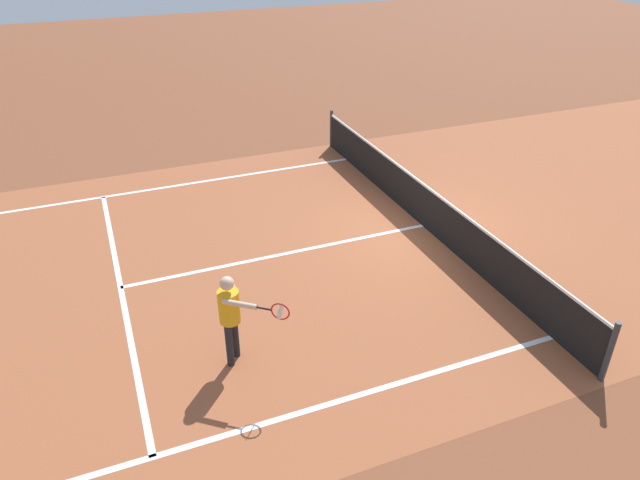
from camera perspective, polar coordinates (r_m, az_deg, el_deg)
The scene contains 8 objects.
ground_plane at distance 13.10m, azimuth 9.92°, elevation 1.39°, with size 60.00×60.00×0.00m, color brown.
court_surface_inbounds at distance 13.10m, azimuth 9.92°, elevation 1.40°, with size 10.62×24.40×0.00m, color #9E5433.
line_sideline_left at distance 15.11m, azimuth -18.55°, elevation 4.25°, with size 0.10×11.89×0.01m, color white.
line_sideline_right at distance 8.32m, azimuth -12.65°, elevation -18.94°, with size 0.10×11.89×0.01m, color white.
line_service_near at distance 11.48m, azimuth -18.77°, elevation -4.38°, with size 8.22×0.10×0.01m, color white.
line_center_service at distance 11.89m, azimuth -3.44°, elevation -1.33°, with size 0.10×6.40×0.01m, color white.
net at distance 12.88m, azimuth 10.11°, elevation 3.32°, with size 10.42×0.09×1.07m.
player_near at distance 8.81m, azimuth -8.60°, elevation -6.84°, with size 0.94×0.85×1.54m.
Camera 1 is at (9.67, -6.32, 6.19)m, focal length 33.02 mm.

